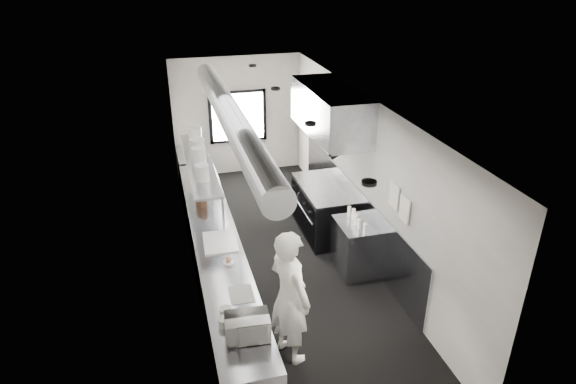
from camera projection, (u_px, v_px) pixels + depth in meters
floor at (280, 257)px, 8.83m from camera, size 3.00×8.00×0.01m
ceiling at (278, 103)px, 7.61m from camera, size 3.00×8.00×0.01m
wall_back at (238, 116)px, 11.69m from camera, size 3.00×0.02×2.80m
wall_front at (382, 358)px, 4.74m from camera, size 3.00×0.02×2.80m
wall_left at (187, 196)px, 7.87m from camera, size 0.02×8.00×2.80m
wall_right at (363, 176)px, 8.57m from camera, size 0.02×8.00×2.80m
wall_cladding at (353, 212)px, 9.19m from camera, size 0.03×5.50×1.10m
hvac_duct at (230, 115)px, 7.90m from camera, size 0.40×6.40×0.40m
service_window at (238, 117)px, 11.66m from camera, size 1.36×0.05×1.25m
exhaust_hood at (330, 111)px, 8.65m from camera, size 0.81×2.20×0.88m
prep_counter at (217, 261)px, 7.93m from camera, size 0.70×6.00×0.90m
pass_shelf at (200, 163)px, 8.75m from camera, size 0.45×3.00×0.68m
range at (323, 209)px, 9.47m from camera, size 0.88×1.60×0.94m
bottle_station at (357, 247)px, 8.29m from camera, size 0.65×0.80×0.90m
far_work_table at (195, 172)px, 11.14m from camera, size 0.70×1.20×0.90m
notice_sheet_a at (394, 196)px, 7.43m from camera, size 0.02×0.28×0.38m
notice_sheet_b at (404, 209)px, 7.15m from camera, size 0.02×0.28×0.38m
line_cook at (290, 296)px, 6.31m from camera, size 0.69×0.81×1.89m
microwave at (247, 327)px, 5.66m from camera, size 0.50×0.39×0.28m
deli_tub_a at (226, 312)px, 6.03m from camera, size 0.19×0.19×0.11m
deli_tub_b at (224, 322)px, 5.86m from camera, size 0.19×0.19×0.10m
newspaper at (241, 294)px, 6.42m from camera, size 0.32×0.39×0.01m
small_plate at (229, 262)px, 7.08m from camera, size 0.22×0.22×0.01m
pastry at (229, 259)px, 7.05m from camera, size 0.09×0.09×0.09m
cutting_board at (220, 242)px, 7.57m from camera, size 0.53×0.69×0.02m
knife_block at (201, 198)px, 8.65m from camera, size 0.17×0.26×0.26m
plate_stack_a at (202, 173)px, 7.96m from camera, size 0.29×0.29×0.27m
plate_stack_b at (199, 156)px, 8.51m from camera, size 0.29×0.29×0.32m
plate_stack_c at (198, 149)px, 8.74m from camera, size 0.33×0.33×0.38m
plate_stack_d at (195, 137)px, 9.30m from camera, size 0.29×0.29×0.39m
squeeze_bottle_a at (365, 229)px, 7.77m from camera, size 0.06×0.06×0.18m
squeeze_bottle_b at (359, 224)px, 7.92m from camera, size 0.06×0.06×0.17m
squeeze_bottle_c at (356, 219)px, 8.02m from camera, size 0.07×0.07×0.19m
squeeze_bottle_d at (353, 214)px, 8.18m from camera, size 0.08×0.08×0.19m
squeeze_bottle_e at (349, 211)px, 8.30m from camera, size 0.06×0.06×0.18m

